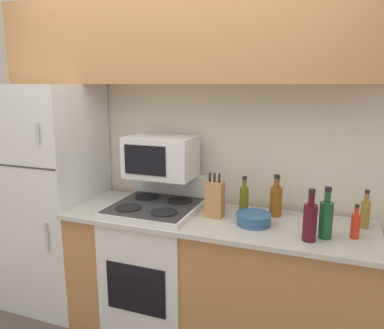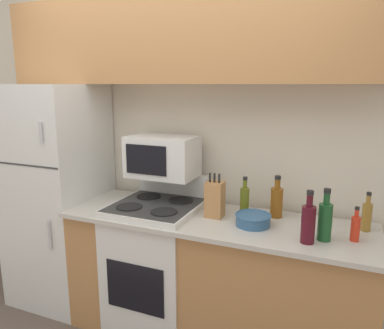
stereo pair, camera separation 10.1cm
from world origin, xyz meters
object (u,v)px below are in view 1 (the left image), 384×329
object	(u,v)px
bowl	(254,218)
bottle_wine_green	(326,218)
knife_block	(215,199)
bottle_olive_oil	(244,199)
stove	(156,264)
microwave	(161,157)
bottle_wine_red	(310,221)
refrigerator	(53,197)
bottle_whiskey	(276,200)
bottle_hot_sauce	(355,225)
bottle_vinegar	(365,213)

from	to	relation	value
bowl	bottle_wine_green	size ratio (longest dim) A/B	0.74
knife_block	bottle_olive_oil	xyz separation A→B (m)	(0.17, 0.12, -0.02)
knife_block	bottle_wine_green	distance (m)	0.71
stove	microwave	distance (m)	0.77
microwave	bottle_wine_red	world-z (taller)	microwave
stove	refrigerator	bearing A→B (deg)	178.09
refrigerator	bottle_wine_red	bearing A→B (deg)	-5.83
bottle_whiskey	bottle_olive_oil	xyz separation A→B (m)	(-0.21, -0.03, -0.01)
bottle_hot_sauce	bottle_whiskey	bearing A→B (deg)	155.61
bottle_hot_sauce	bottle_wine_green	size ratio (longest dim) A/B	0.67
knife_block	bottle_hot_sauce	bearing A→B (deg)	-4.33
stove	bottle_olive_oil	bearing A→B (deg)	13.82
refrigerator	bottle_olive_oil	xyz separation A→B (m)	(1.51, 0.12, 0.12)
bottle_hot_sauce	bottle_vinegar	size ratio (longest dim) A/B	0.83
bottle_hot_sauce	bottle_wine_green	xyz separation A→B (m)	(-0.16, -0.05, 0.04)
bottle_olive_oil	bottle_hot_sauce	world-z (taller)	bottle_olive_oil
bottle_hot_sauce	bottle_olive_oil	bearing A→B (deg)	164.82
bottle_wine_red	bottle_wine_green	distance (m)	0.11
knife_block	bowl	bearing A→B (deg)	-11.98
bottle_wine_red	stove	bearing A→B (deg)	170.78
microwave	bowl	xyz separation A→B (m)	(0.72, -0.17, -0.31)
stove	bottle_hot_sauce	world-z (taller)	same
stove	bottle_hot_sauce	distance (m)	1.37
stove	knife_block	bearing A→B (deg)	3.37
microwave	bottle_vinegar	distance (m)	1.38
stove	bottle_whiskey	size ratio (longest dim) A/B	3.88
knife_block	stove	bearing A→B (deg)	-176.63
knife_block	bottle_vinegar	world-z (taller)	knife_block
refrigerator	microwave	distance (m)	0.97
refrigerator	bottle_whiskey	bearing A→B (deg)	4.88
stove	bottle_hot_sauce	xyz separation A→B (m)	(1.28, -0.04, 0.49)
microwave	bottle_hot_sauce	distance (m)	1.34
knife_block	bottle_wine_green	xyz separation A→B (m)	(0.70, -0.12, -0.00)
refrigerator	bowl	world-z (taller)	refrigerator
bottle_olive_oil	bottle_whiskey	bearing A→B (deg)	8.37
bottle_whiskey	bottle_wine_red	world-z (taller)	bottle_wine_red
bottle_whiskey	bottle_wine_red	distance (m)	0.42
bottle_olive_oil	bottle_wine_green	bearing A→B (deg)	-24.53
stove	bottle_olive_oil	size ratio (longest dim) A/B	4.18
microwave	bottle_wine_green	size ratio (longest dim) A/B	1.62
microwave	bottle_hot_sauce	world-z (taller)	microwave
knife_block	bottle_vinegar	size ratio (longest dim) A/B	1.24
microwave	knife_block	world-z (taller)	microwave
bowl	bottle_olive_oil	world-z (taller)	bottle_olive_oil
bottle_vinegar	stove	bearing A→B (deg)	-173.74
bottle_olive_oil	bottle_vinegar	world-z (taller)	bottle_olive_oil
bowl	bottle_vinegar	size ratio (longest dim) A/B	0.93
stove	bottle_olive_oil	distance (m)	0.80
bowl	bottle_vinegar	bearing A→B (deg)	15.65
bottle_wine_red	bottle_olive_oil	distance (m)	0.54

